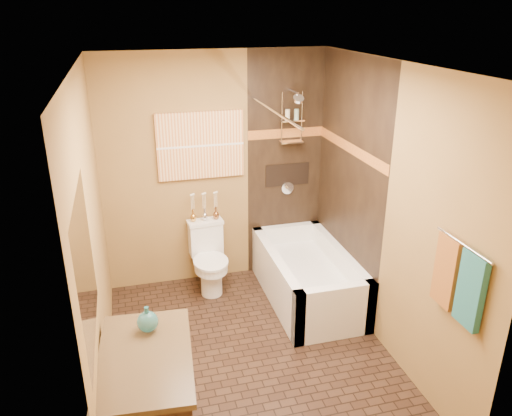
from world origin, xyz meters
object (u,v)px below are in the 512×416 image
object	(u,v)px
vanity	(149,407)
bathtub	(307,280)
sunset_painting	(201,146)
toilet	(209,258)

from	to	relation	value
vanity	bathtub	bearing A→B (deg)	47.76
sunset_painting	toilet	size ratio (longest dim) A/B	1.21
bathtub	toilet	world-z (taller)	toilet
toilet	sunset_painting	bearing A→B (deg)	85.37
bathtub	toilet	xyz separation A→B (m)	(-0.95, 0.47, 0.16)
sunset_painting	bathtub	size ratio (longest dim) A/B	0.60
bathtub	vanity	bearing A→B (deg)	-137.07
toilet	bathtub	bearing A→B (deg)	-30.99
sunset_painting	bathtub	distance (m)	1.79
sunset_painting	bathtub	world-z (taller)	sunset_painting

